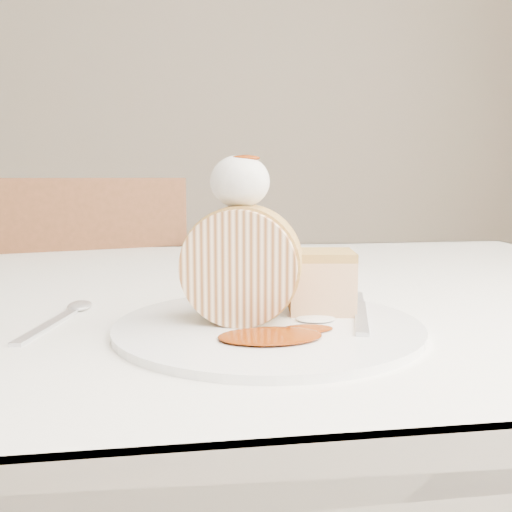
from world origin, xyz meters
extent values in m
cube|color=white|center=(0.00, 3.00, 1.40)|extent=(5.00, 0.10, 2.80)
cube|color=white|center=(0.00, 0.20, 0.73)|extent=(1.40, 0.90, 0.04)
cube|color=white|center=(0.00, 0.65, 0.61)|extent=(1.40, 0.01, 0.28)
cylinder|color=brown|center=(0.62, 0.57, 0.35)|extent=(0.06, 0.06, 0.71)
cube|color=brown|center=(-0.25, 0.81, 0.43)|extent=(0.51, 0.51, 0.04)
cube|color=brown|center=(-0.21, 0.63, 0.67)|extent=(0.42, 0.14, 0.44)
cylinder|color=brown|center=(-0.12, 1.03, 0.21)|extent=(0.04, 0.04, 0.41)
cylinder|color=brown|center=(-0.47, 0.95, 0.21)|extent=(0.04, 0.04, 0.41)
cylinder|color=brown|center=(-0.04, 0.68, 0.21)|extent=(0.04, 0.04, 0.41)
cylinder|color=white|center=(0.06, -0.02, 0.75)|extent=(0.33, 0.33, 0.01)
cylinder|color=#FFDDB1|center=(0.03, -0.01, 0.81)|extent=(0.12, 0.09, 0.11)
cube|color=tan|center=(0.12, 0.02, 0.78)|extent=(0.07, 0.07, 0.05)
ellipsoid|color=white|center=(0.03, 0.00, 0.89)|extent=(0.06, 0.06, 0.05)
ellipsoid|color=#742704|center=(0.04, -0.01, 0.92)|extent=(0.03, 0.02, 0.01)
cube|color=silver|center=(0.15, -0.02, 0.76)|extent=(0.07, 0.17, 0.00)
cube|color=silver|center=(-0.15, 0.02, 0.75)|extent=(0.06, 0.15, 0.00)
camera|label=1|loc=(-0.03, -0.54, 0.89)|focal=40.00mm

